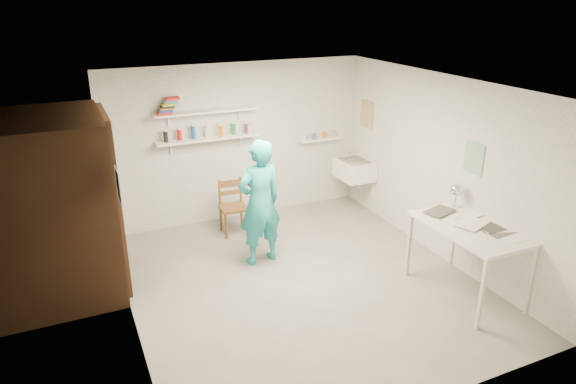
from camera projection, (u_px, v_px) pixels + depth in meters
name	position (u px, v px, depth m)	size (l,w,h in m)	color
floor	(301.00, 283.00, 6.32)	(4.00, 4.50, 0.02)	slate
ceiling	(303.00, 85.00, 5.45)	(4.00, 4.50, 0.02)	silver
wall_back	(238.00, 143.00, 7.81)	(4.00, 0.02, 2.40)	silver
wall_front	(429.00, 287.00, 3.96)	(4.00, 0.02, 2.40)	silver
wall_left	(121.00, 221.00, 5.11)	(0.02, 4.50, 2.40)	silver
wall_right	(442.00, 168.00, 6.65)	(0.02, 4.50, 2.40)	silver
doorway_recess	(113.00, 203.00, 6.09)	(0.02, 0.90, 2.00)	black
corridor_box	(47.00, 209.00, 5.80)	(1.40, 1.50, 2.10)	brown
door_lintel	(103.00, 116.00, 5.71)	(0.06, 1.05, 0.10)	brown
door_jamb_near	(120.00, 218.00, 5.67)	(0.06, 0.10, 2.00)	brown
door_jamb_far	(110.00, 189.00, 6.52)	(0.06, 0.10, 2.00)	brown
shelf_lower	(208.00, 139.00, 7.45)	(1.50, 0.22, 0.03)	white
shelf_upper	(206.00, 111.00, 7.30)	(1.50, 0.22, 0.03)	white
ledge_shelf	(319.00, 139.00, 8.27)	(0.70, 0.14, 0.03)	white
poster_left	(118.00, 186.00, 5.04)	(0.01, 0.28, 0.36)	#334C7F
poster_right_a	(367.00, 114.00, 8.05)	(0.01, 0.34, 0.42)	#995933
poster_right_b	(474.00, 158.00, 6.07)	(0.01, 0.30, 0.38)	#3F724C
belfast_sink	(354.00, 169.00, 8.18)	(0.48, 0.60, 0.30)	white
man	(260.00, 203.00, 6.52)	(0.61, 0.40, 1.67)	teal
wall_clock	(256.00, 177.00, 6.62)	(0.30, 0.30, 0.04)	beige
wooden_chair	(233.00, 208.00, 7.47)	(0.38, 0.36, 0.81)	brown
work_table	(467.00, 260.00, 5.94)	(0.79, 1.31, 0.87)	silver
desk_lamp	(457.00, 190.00, 6.23)	(0.16, 0.16, 0.16)	silver
spray_cans	(207.00, 132.00, 7.41)	(1.26, 0.06, 0.17)	black
book_stack	(168.00, 106.00, 7.06)	(0.32, 0.14, 0.22)	red
ledge_pots	(319.00, 136.00, 8.25)	(0.48, 0.07, 0.09)	silver
papers	(472.00, 225.00, 5.78)	(0.30, 0.22, 0.03)	silver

